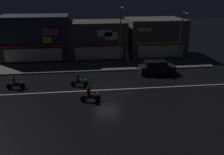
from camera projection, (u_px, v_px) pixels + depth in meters
name	position (u px, v px, depth m)	size (l,w,h in m)	color
ground_plane	(107.00, 90.00, 24.55)	(140.00, 140.00, 0.00)	black
lane_divider_stripe	(107.00, 90.00, 24.55)	(28.99, 0.16, 0.01)	beige
sidewalk_far	(100.00, 66.00, 32.40)	(30.51, 4.53, 0.14)	#5B5954
storefront_left_block	(97.00, 39.00, 36.50)	(8.53, 6.32, 5.49)	#4C443A
storefront_center_block	(154.00, 37.00, 37.96)	(8.60, 7.21, 5.73)	#56514C
storefront_right_block	(36.00, 38.00, 35.38)	(9.77, 6.58, 6.44)	#2D333D
streetlamp_west	(121.00, 31.00, 31.34)	(0.44, 1.64, 7.77)	#47494C
streetlamp_mid	(182.00, 33.00, 32.50)	(0.44, 1.64, 7.02)	#47494C
pedestrian_on_sidewalk	(128.00, 59.00, 32.14)	(0.39, 0.39, 1.95)	brown
parked_car_near_kerb	(156.00, 67.00, 29.15)	(4.30, 1.98, 1.67)	black
motorcycle_lead	(15.00, 83.00, 24.58)	(1.90, 0.60, 1.52)	black
motorcycle_following	(79.00, 81.00, 25.32)	(1.90, 0.60, 1.52)	black
motorcycle_opposite_lane	(90.00, 95.00, 21.73)	(1.90, 0.60, 1.52)	black
traffic_cone	(152.00, 69.00, 30.56)	(0.36, 0.36, 0.55)	orange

